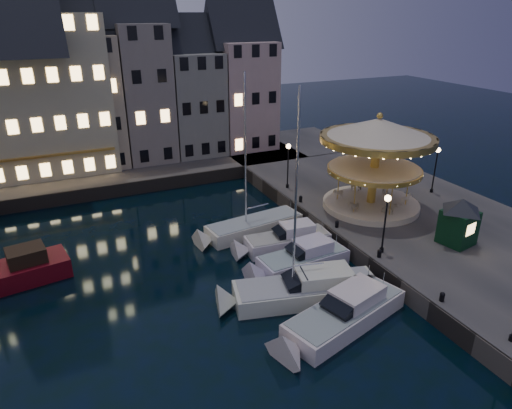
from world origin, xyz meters
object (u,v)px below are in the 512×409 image
motorboat_d (298,261)px  carousel (377,147)px  bollard_a (442,296)px  bollard_d (301,198)px  bollard_b (379,253)px  streetlamp_d (436,164)px  streetlamp_c (288,159)px  motorboat_c (300,290)px  motorboat_e (282,242)px  bollard_c (337,224)px  red_fishing_boat (7,275)px  ticket_kiosk (461,214)px  streetlamp_b (386,216)px  motorboat_f (248,228)px  motorboat_b (341,317)px

motorboat_d → carousel: size_ratio=0.81×
bollard_a → bollard_d: bearing=90.0°
bollard_b → bollard_d: same height
streetlamp_d → carousel: 7.59m
bollard_b → bollard_d: 10.50m
streetlamp_c → motorboat_c: (-6.87, -14.45, -3.34)m
motorboat_e → carousel: size_ratio=0.82×
streetlamp_c → bollard_d: (-0.60, -3.50, -2.41)m
bollard_c → red_fishing_boat: (-22.64, 3.95, -0.90)m
motorboat_c → streetlamp_c: bearing=64.6°
streetlamp_c → red_fishing_boat: (-23.24, -5.05, -3.31)m
bollard_b → motorboat_e: (-4.25, 5.74, -0.96)m
bollard_a → bollard_b: same height
bollard_a → carousel: bearing=69.3°
ticket_kiosk → motorboat_c: bearing=179.1°
motorboat_d → motorboat_e: same height
motorboat_e → red_fishing_boat: (-18.39, 3.21, 0.06)m
streetlamp_b → motorboat_d: 6.61m
streetlamp_b → bollard_b: 2.54m
motorboat_d → carousel: bearing=24.7°
motorboat_f → bollard_d: bearing=14.4°
bollard_d → motorboat_e: bearing=-131.7°
streetlamp_b → motorboat_c: motorboat_c is taller
bollard_c → ticket_kiosk: bearing=-42.4°
streetlamp_d → motorboat_b: streetlamp_d is taller
bollard_b → bollard_c: 5.00m
streetlamp_c → bollard_a: size_ratio=7.32×
motorboat_e → motorboat_b: bearing=-97.5°
streetlamp_d → motorboat_c: (-18.17, -7.95, -3.34)m
streetlamp_b → motorboat_f: bearing=125.7°
streetlamp_b → motorboat_f: motorboat_f is taller
streetlamp_c → red_fishing_boat: 24.01m
streetlamp_d → motorboat_d: (-16.51, -4.74, -3.38)m
motorboat_d → streetlamp_c: bearing=65.1°
red_fishing_boat → motorboat_e: bearing=-9.9°
ticket_kiosk → motorboat_f: bearing=140.4°
streetlamp_c → ticket_kiosk: (5.58, -14.64, -0.45)m
motorboat_e → motorboat_f: motorboat_f is taller
streetlamp_d → motorboat_d: bearing=-164.0°
motorboat_b → motorboat_f: size_ratio=0.75×
streetlamp_b → motorboat_e: 7.90m
motorboat_f → red_fishing_boat: size_ratio=1.46×
motorboat_d → red_fishing_boat: (-18.03, 6.19, 0.06)m
bollard_c → carousel: (4.75, 2.06, 4.92)m
streetlamp_c → bollard_b: 14.22m
streetlamp_c → motorboat_d: streetlamp_c is taller
motorboat_b → carousel: size_ratio=0.99×
streetlamp_b → ticket_kiosk: bearing=-11.5°
motorboat_e → motorboat_f: bearing=111.3°
streetlamp_b → bollard_d: size_ratio=7.32×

